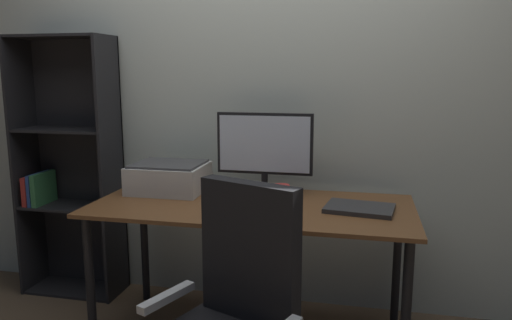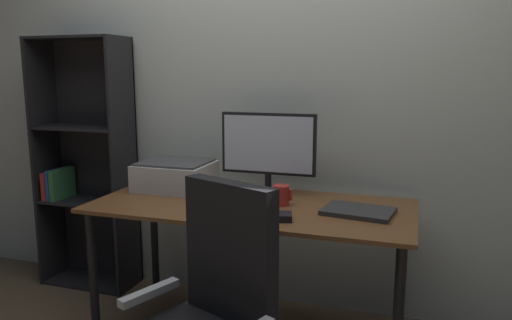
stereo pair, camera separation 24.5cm
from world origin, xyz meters
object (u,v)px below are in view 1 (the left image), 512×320
at_px(monitor, 265,148).
at_px(bookshelf, 69,169).
at_px(mouse, 292,216).
at_px(desk, 252,219).
at_px(laptop, 360,208).
at_px(keyboard, 246,215).
at_px(printer, 169,177).
at_px(coffee_mug, 282,195).

xyz_separation_m(monitor, bookshelf, (-1.29, 0.14, -0.20)).
bearing_deg(monitor, mouse, -63.64).
height_order(desk, laptop, laptop).
height_order(keyboard, mouse, mouse).
xyz_separation_m(laptop, printer, (-1.05, 0.17, 0.07)).
distance_m(coffee_mug, bookshelf, 1.45).
bearing_deg(keyboard, bookshelf, 157.73).
xyz_separation_m(desk, keyboard, (0.02, -0.21, 0.09)).
bearing_deg(coffee_mug, bookshelf, 166.69).
relative_size(monitor, coffee_mug, 5.18).
bearing_deg(keyboard, laptop, 24.51).
distance_m(monitor, printer, 0.56).
height_order(monitor, coffee_mug, monitor).
relative_size(monitor, mouse, 5.45).
bearing_deg(mouse, keyboard, 165.57).
bearing_deg(mouse, laptop, 19.71).
height_order(desk, coffee_mug, coffee_mug).
distance_m(laptop, printer, 1.06).
bearing_deg(monitor, keyboard, -89.97).
xyz_separation_m(desk, printer, (-0.51, 0.17, 0.16)).
height_order(keyboard, bookshelf, bookshelf).
bearing_deg(laptop, mouse, -136.71).
xyz_separation_m(desk, coffee_mug, (0.15, 0.03, 0.13)).
relative_size(keyboard, mouse, 3.02).
height_order(monitor, printer, monitor).
distance_m(monitor, coffee_mug, 0.31).
relative_size(monitor, bookshelf, 0.32).
bearing_deg(printer, laptop, -9.03).
xyz_separation_m(coffee_mug, bookshelf, (-1.41, 0.33, 0.00)).
distance_m(keyboard, mouse, 0.22).
bearing_deg(mouse, desk, 122.90).
distance_m(monitor, mouse, 0.54).
distance_m(coffee_mug, laptop, 0.39).
relative_size(laptop, bookshelf, 0.20).
relative_size(desk, keyboard, 5.55).
xyz_separation_m(desk, bookshelf, (-1.27, 0.36, 0.14)).
bearing_deg(mouse, monitor, 100.94).
xyz_separation_m(keyboard, mouse, (0.22, 0.00, 0.01)).
relative_size(coffee_mug, bookshelf, 0.06).
xyz_separation_m(monitor, coffee_mug, (0.13, -0.20, -0.20)).
relative_size(desk, monitor, 3.08).
height_order(mouse, printer, printer).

